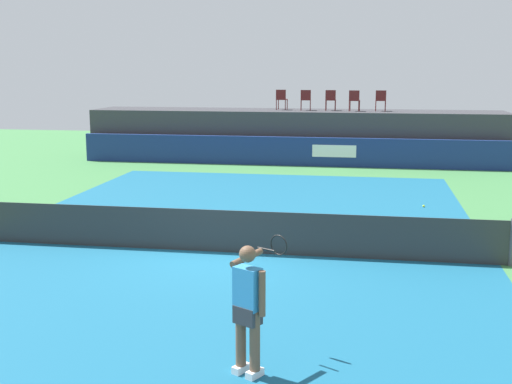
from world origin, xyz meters
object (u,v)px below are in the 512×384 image
object	(u,v)px
spectator_chair_far_right	(381,100)
spectator_chair_center	(331,99)
spectator_chair_left	(306,99)
spectator_chair_far_left	(281,99)
tennis_player	(249,305)
tennis_ball	(424,206)
spectator_chair_right	(354,100)
net_post_far	(512,242)

from	to	relation	value
spectator_chair_far_right	spectator_chair_center	bearing A→B (deg)	179.01
spectator_chair_left	spectator_chair_far_right	size ratio (longest dim) A/B	1.00
spectator_chair_far_left	tennis_player	world-z (taller)	spectator_chair_far_left
spectator_chair_center	tennis_ball	distance (m)	10.48
spectator_chair_right	tennis_player	distance (m)	20.85
tennis_ball	spectator_chair_left	bearing A→B (deg)	114.88
net_post_far	spectator_chair_center	bearing A→B (deg)	106.97
spectator_chair_far_left	spectator_chair_far_right	world-z (taller)	same
spectator_chair_far_right	tennis_player	size ratio (longest dim) A/B	0.50
spectator_chair_right	net_post_far	bearing A→B (deg)	-76.38
spectator_chair_left	net_post_far	xyz separation A→B (m)	(5.74, -15.24, -2.19)
spectator_chair_right	tennis_ball	distance (m)	9.94
net_post_far	tennis_player	xyz separation A→B (m)	(-4.44, -5.76, 0.46)
tennis_player	net_post_far	bearing A→B (deg)	52.36
spectator_chair_left	spectator_chair_center	distance (m)	1.08
spectator_chair_far_right	spectator_chair_left	bearing A→B (deg)	179.94
spectator_chair_right	spectator_chair_far_right	bearing A→B (deg)	11.94
net_post_far	spectator_chair_right	bearing A→B (deg)	103.62
tennis_ball	spectator_chair_far_left	bearing A→B (deg)	119.52
tennis_player	tennis_ball	xyz separation A→B (m)	(3.12, 11.46, -0.92)
spectator_chair_right	tennis_player	xyz separation A→B (m)	(-0.80, -20.76, -1.73)
spectator_chair_far_left	net_post_far	size ratio (longest dim) A/B	0.89
tennis_player	tennis_ball	distance (m)	11.91
spectator_chair_center	net_post_far	world-z (taller)	spectator_chair_center
net_post_far	spectator_chair_far_right	bearing A→B (deg)	99.39
spectator_chair_right	tennis_player	world-z (taller)	spectator_chair_right
tennis_player	tennis_ball	world-z (taller)	tennis_player
spectator_chair_center	spectator_chair_right	bearing A→B (deg)	-14.84
spectator_chair_far_left	spectator_chair_far_right	size ratio (longest dim) A/B	1.00
tennis_player	tennis_ball	size ratio (longest dim) A/B	26.03
spectator_chair_right	spectator_chair_center	bearing A→B (deg)	165.16
spectator_chair_left	tennis_player	size ratio (longest dim) A/B	0.50
spectator_chair_right	spectator_chair_far_right	distance (m)	1.14
spectator_chair_far_left	spectator_chair_center	distance (m)	2.18
spectator_chair_far_left	spectator_chair_far_right	distance (m)	4.32
spectator_chair_center	net_post_far	xyz separation A→B (m)	(4.66, -15.27, -2.19)
spectator_chair_right	spectator_chair_far_right	xyz separation A→B (m)	(1.11, 0.24, 0.00)
spectator_chair_left	tennis_ball	size ratio (longest dim) A/B	13.06
spectator_chair_left	spectator_chair_center	bearing A→B (deg)	1.78
spectator_chair_far_left	spectator_chair_center	bearing A→B (deg)	-4.61
spectator_chair_center	spectator_chair_right	world-z (taller)	same
spectator_chair_left	tennis_ball	xyz separation A→B (m)	(4.42, -9.54, -2.66)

